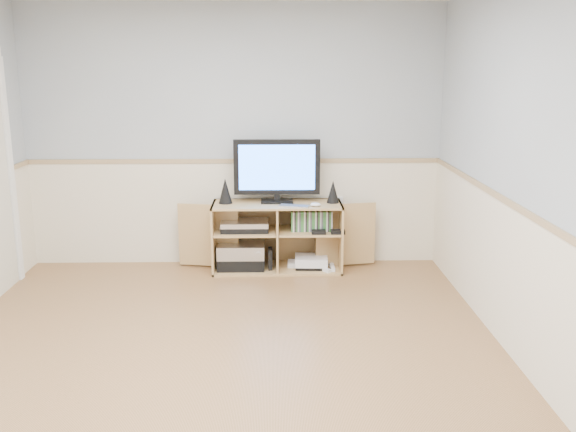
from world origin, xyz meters
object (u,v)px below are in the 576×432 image
object	(u,v)px
monitor	(277,169)
game_consoles	(310,262)
media_cabinet	(277,234)
keyboard	(294,206)

from	to	relation	value
monitor	game_consoles	size ratio (longest dim) A/B	1.80
media_cabinet	game_consoles	world-z (taller)	media_cabinet
monitor	game_consoles	xyz separation A→B (m)	(0.32, -0.06, -0.90)
media_cabinet	monitor	distance (m)	0.64
media_cabinet	monitor	size ratio (longest dim) A/B	2.36
keyboard	game_consoles	bearing A→B (deg)	52.33
keyboard	game_consoles	xyz separation A→B (m)	(0.16, 0.13, -0.59)
media_cabinet	game_consoles	bearing A→B (deg)	-12.06
monitor	keyboard	world-z (taller)	monitor
monitor	keyboard	bearing A→B (deg)	-49.99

